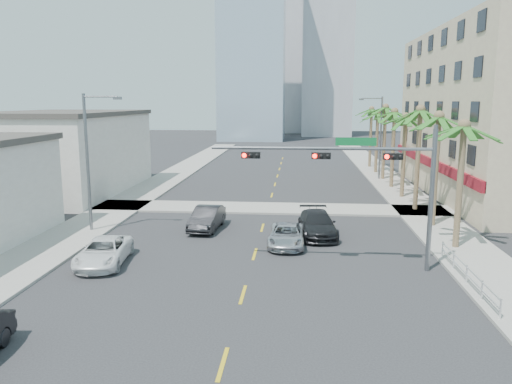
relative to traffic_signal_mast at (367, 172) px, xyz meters
The scene contains 24 objects.
ground 11.06m from the traffic_signal_mast, 126.03° to the right, with size 260.00×260.00×0.00m, color #262628.
sidewalk_right 14.44m from the traffic_signal_mast, 62.71° to the left, with size 4.00×120.00×0.15m, color gray.
sidewalk_left 22.05m from the traffic_signal_mast, 145.89° to the left, with size 4.00×120.00×0.15m, color gray.
sidewalk_cross 15.99m from the traffic_signal_mast, 112.38° to the left, with size 80.00×4.00×0.15m, color gray.
building_left_far 32.30m from the traffic_signal_mast, 141.59° to the left, with size 11.00×18.00×7.20m, color beige.
tower_far_left 90.14m from the traffic_signal_mast, 99.00° to the left, with size 14.00×14.00×48.00m, color #99B2C6.
tower_far_right 105.10m from the traffic_signal_mast, 88.20° to the left, with size 12.00×12.00×60.00m, color #ADADB2.
tower_far_center 118.45m from the traffic_signal_mast, 94.29° to the left, with size 16.00×16.00×42.00m, color #ADADB2.
traffic_signal_mast is the anchor object (origin of this frame).
palm_tree_0 7.37m from the traffic_signal_mast, 34.84° to the left, with size 4.80×4.80×7.80m.
palm_tree_1 11.18m from the traffic_signal_mast, 57.84° to the left, with size 4.80×4.80×8.16m.
palm_tree_2 15.81m from the traffic_signal_mast, 68.07° to the left, with size 4.80×4.80×8.52m.
palm_tree_3 20.59m from the traffic_signal_mast, 73.51° to the left, with size 4.80×4.80×7.80m.
palm_tree_4 25.63m from the traffic_signal_mast, 76.83° to the left, with size 4.80×4.80×8.16m.
palm_tree_5 30.72m from the traffic_signal_mast, 79.05° to the left, with size 4.80×4.80×8.52m.
palm_tree_6 35.78m from the traffic_signal_mast, 80.63° to the left, with size 4.80×4.80×7.80m.
palm_tree_7 40.93m from the traffic_signal_mast, 81.82° to the left, with size 4.80×4.80×8.16m.
streetlight_left 17.84m from the traffic_signal_mast, 160.18° to the left, with size 2.55×0.25×9.00m.
streetlight_right 30.50m from the traffic_signal_mast, 80.16° to the left, with size 2.55×0.25×9.00m.
guardrail 6.59m from the traffic_signal_mast, 23.39° to the right, with size 0.08×8.08×1.00m.
car_parked_far 14.28m from the traffic_signal_mast, behind, with size 2.26×4.89×1.36m, color white.
car_lane_left 12.74m from the traffic_signal_mast, 142.20° to the left, with size 1.62×4.64×1.53m, color black.
car_lane_center 7.16m from the traffic_signal_mast, 135.64° to the left, with size 2.10×4.55×1.27m, color silver.
car_lane_right 7.94m from the traffic_signal_mast, 108.53° to the left, with size 2.15×5.30×1.54m, color black.
Camera 1 is at (2.38, -16.96, 8.52)m, focal length 35.00 mm.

